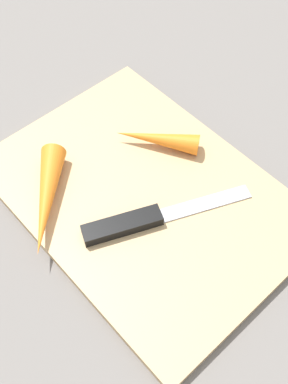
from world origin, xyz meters
name	(u,v)px	position (x,y,z in m)	size (l,w,h in m)	color
ground_plane	(144,198)	(0.00, 0.00, 0.00)	(1.40, 1.40, 0.00)	slate
cutting_board	(144,195)	(0.00, 0.00, 0.01)	(0.36, 0.26, 0.01)	tan
knife	(134,222)	(0.03, -0.04, 0.02)	(0.10, 0.19, 0.01)	#B7B7BC
carrot_short	(157,139)	(-0.04, 0.06, 0.03)	(0.03, 0.03, 0.10)	orange
carrot_long	(46,199)	(-0.06, -0.10, 0.03)	(0.03, 0.03, 0.14)	orange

